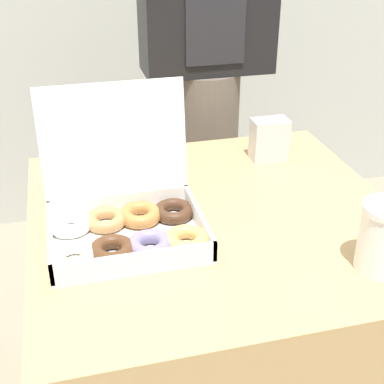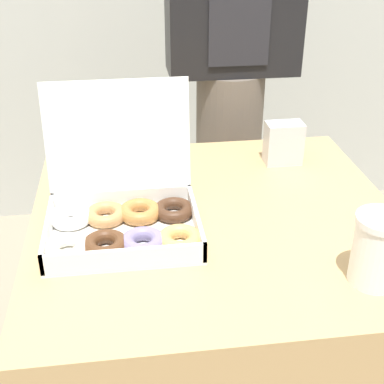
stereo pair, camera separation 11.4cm
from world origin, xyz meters
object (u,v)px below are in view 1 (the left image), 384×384
(napkin_holder, at_px, (269,139))
(person_customer, at_px, (206,67))
(coffee_cup, at_px, (384,237))
(donut_box, at_px, (125,220))

(napkin_holder, distance_m, person_customer, 0.43)
(napkin_holder, bearing_deg, person_customer, 97.84)
(coffee_cup, relative_size, person_customer, 0.08)
(donut_box, relative_size, coffee_cup, 2.49)
(donut_box, relative_size, napkin_holder, 3.04)
(donut_box, xyz_separation_m, napkin_holder, (0.43, 0.29, 0.02))
(coffee_cup, height_order, napkin_holder, coffee_cup)
(coffee_cup, bearing_deg, donut_box, 153.36)
(donut_box, bearing_deg, person_customer, 62.49)
(coffee_cup, bearing_deg, napkin_holder, 92.58)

